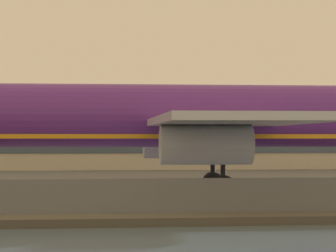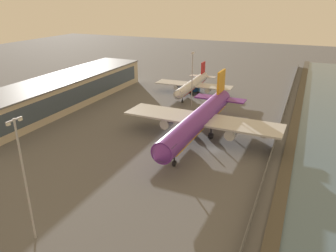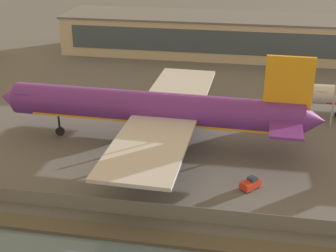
{
  "view_description": "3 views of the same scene",
  "coord_description": "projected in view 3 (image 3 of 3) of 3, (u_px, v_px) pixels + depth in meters",
  "views": [
    {
      "loc": [
        -5.47,
        -65.65,
        4.85
      ],
      "look_at": [
        3.48,
        7.39,
        6.1
      ],
      "focal_mm": 85.0,
      "sensor_mm": 36.0,
      "label": 1
    },
    {
      "loc": [
        -84.61,
        -22.04,
        41.61
      ],
      "look_at": [
        1.43,
        15.12,
        4.58
      ],
      "focal_mm": 35.0,
      "sensor_mm": 36.0,
      "label": 2
    },
    {
      "loc": [
        20.27,
        -68.1,
        37.85
      ],
      "look_at": [
        6.9,
        7.17,
        3.34
      ],
      "focal_mm": 50.0,
      "sensor_mm": 36.0,
      "label": 3
    }
  ],
  "objects": [
    {
      "name": "ground_plane",
      "position": [
        121.0,
        158.0,
        79.92
      ],
      "size": [
        500.0,
        500.0,
        0.0
      ],
      "primitive_type": "plane",
      "color": "#565659"
    },
    {
      "name": "cargo_jet_purple",
      "position": [
        157.0,
        110.0,
        81.93
      ],
      "size": [
        58.49,
        49.72,
        17.75
      ],
      "color": "#602889",
      "rests_on": "ground"
    },
    {
      "name": "perimeter_fence",
      "position": [
        90.0,
        204.0,
        65.07
      ],
      "size": [
        280.0,
        0.1,
        2.4
      ],
      "color": "slate",
      "rests_on": "ground"
    },
    {
      "name": "baggage_tug",
      "position": [
        251.0,
        184.0,
        70.64
      ],
      "size": [
        3.31,
        3.46,
        1.8
      ],
      "color": "red",
      "rests_on": "ground"
    },
    {
      "name": "terminal_building",
      "position": [
        231.0,
        36.0,
        137.13
      ],
      "size": [
        99.03,
        20.02,
        11.29
      ],
      "color": "#BCB299",
      "rests_on": "ground"
    },
    {
      "name": "shoreline_seawall",
      "position": [
        80.0,
        229.0,
        61.42
      ],
      "size": [
        320.0,
        3.0,
        0.5
      ],
      "color": "#474238",
      "rests_on": "ground"
    }
  ]
}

